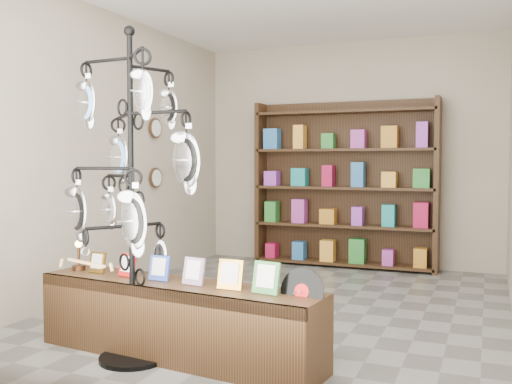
# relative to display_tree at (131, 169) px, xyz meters

# --- Properties ---
(ground) EXTENTS (5.00, 5.00, 0.00)m
(ground) POSITION_rel_display_tree_xyz_m (0.52, 1.82, -1.34)
(ground) COLOR slate
(ground) RESTS_ON ground
(room_envelope) EXTENTS (5.00, 5.00, 5.00)m
(room_envelope) POSITION_rel_display_tree_xyz_m (0.52, 1.82, 0.51)
(room_envelope) COLOR #AB9C89
(room_envelope) RESTS_ON ground
(display_tree) EXTENTS (1.28, 1.28, 2.32)m
(display_tree) POSITION_rel_display_tree_xyz_m (0.00, 0.00, 0.00)
(display_tree) COLOR black
(display_tree) RESTS_ON ground
(front_shelf) EXTENTS (2.23, 0.69, 0.78)m
(front_shelf) POSITION_rel_display_tree_xyz_m (0.26, 0.16, -1.07)
(front_shelf) COLOR black
(front_shelf) RESTS_ON ground
(back_shelving) EXTENTS (2.42, 0.36, 2.20)m
(back_shelving) POSITION_rel_display_tree_xyz_m (0.52, 4.11, -0.31)
(back_shelving) COLOR black
(back_shelving) RESTS_ON ground
(wall_clocks) EXTENTS (0.03, 0.24, 0.84)m
(wall_clocks) POSITION_rel_display_tree_xyz_m (-1.45, 2.62, 0.16)
(wall_clocks) COLOR black
(wall_clocks) RESTS_ON ground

